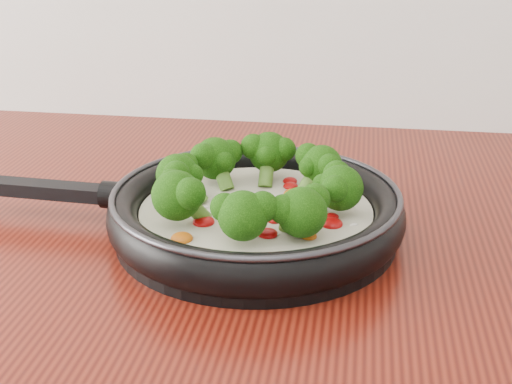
# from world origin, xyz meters

# --- Properties ---
(skillet) EXTENTS (0.49, 0.32, 0.09)m
(skillet) POSITION_xyz_m (0.07, 1.07, 0.93)
(skillet) COLOR black
(skillet) RESTS_ON counter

